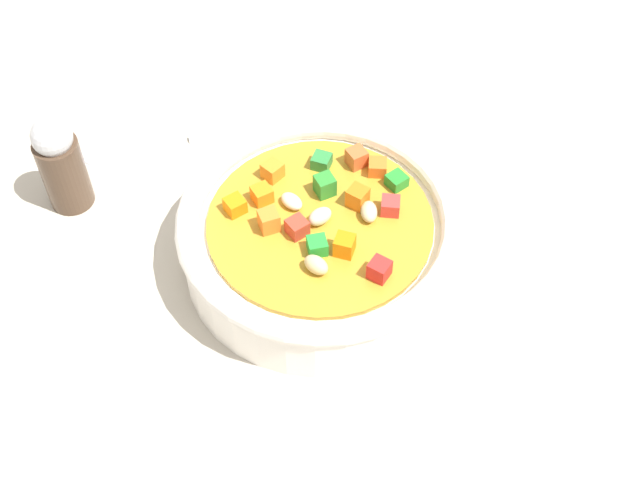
{
  "coord_description": "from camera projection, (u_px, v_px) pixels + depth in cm",
  "views": [
    {
      "loc": [
        30.58,
        -19.1,
        48.03
      ],
      "look_at": [
        0.0,
        0.0,
        2.33
      ],
      "focal_mm": 47.98,
      "sensor_mm": 36.0,
      "label": 1
    }
  ],
  "objects": [
    {
      "name": "ground_plane",
      "position": [
        320.0,
        269.0,
        0.61
      ],
      "size": [
        140.0,
        140.0,
        2.0
      ],
      "primitive_type": "cube",
      "color": "#BAB2A0"
    },
    {
      "name": "soup_bowl_main",
      "position": [
        320.0,
        236.0,
        0.58
      ],
      "size": [
        19.25,
        19.25,
        5.74
      ],
      "color": "white",
      "rests_on": "ground_plane"
    },
    {
      "name": "spoon",
      "position": [
        177.0,
        139.0,
        0.67
      ],
      "size": [
        7.46,
        19.92,
        1.0
      ],
      "rotation": [
        0.0,
        0.0,
        4.41
      ],
      "color": "silver",
      "rests_on": "ground_plane"
    },
    {
      "name": "pepper_shaker",
      "position": [
        61.0,
        163.0,
        0.6
      ],
      "size": [
        3.21,
        3.21,
        8.04
      ],
      "color": "#4C3828",
      "rests_on": "ground_plane"
    }
  ]
}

